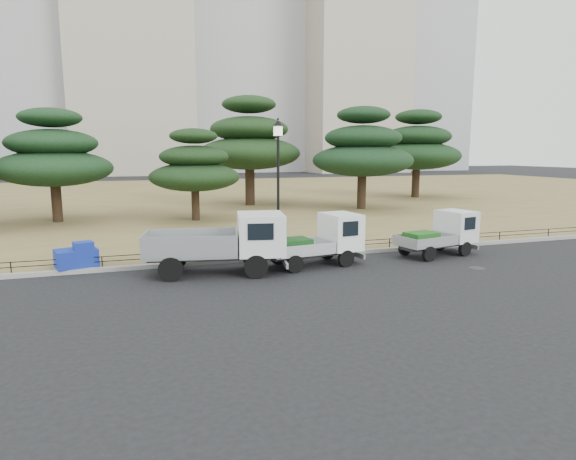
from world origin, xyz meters
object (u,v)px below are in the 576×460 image
object	(u,v)px
truck_large	(224,241)
truck_kei_rear	(441,234)
street_lamp	(278,165)
tarp_pile	(77,257)
truck_kei_front	(320,240)

from	to	relation	value
truck_large	truck_kei_rear	size ratio (longest dim) A/B	1.38
truck_large	truck_kei_rear	world-z (taller)	truck_large
street_lamp	tarp_pile	size ratio (longest dim) A/B	3.30
truck_large	street_lamp	xyz separation A→B (m)	(2.60, 1.88, 2.64)
truck_kei_front	tarp_pile	world-z (taller)	truck_kei_front
truck_large	tarp_pile	size ratio (longest dim) A/B	3.15
truck_kei_front	street_lamp	xyz separation A→B (m)	(-1.19, 1.72, 2.86)
truck_kei_rear	tarp_pile	distance (m)	14.63
truck_kei_front	street_lamp	bearing A→B (deg)	117.27
truck_kei_front	truck_kei_rear	distance (m)	5.59
truck_large	truck_kei_front	distance (m)	3.79
truck_large	truck_kei_rear	bearing A→B (deg)	11.87
truck_large	street_lamp	world-z (taller)	street_lamp
truck_large	tarp_pile	xyz separation A→B (m)	(-5.15, 2.06, -0.67)
truck_kei_rear	street_lamp	xyz separation A→B (m)	(-6.77, 1.60, 2.92)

